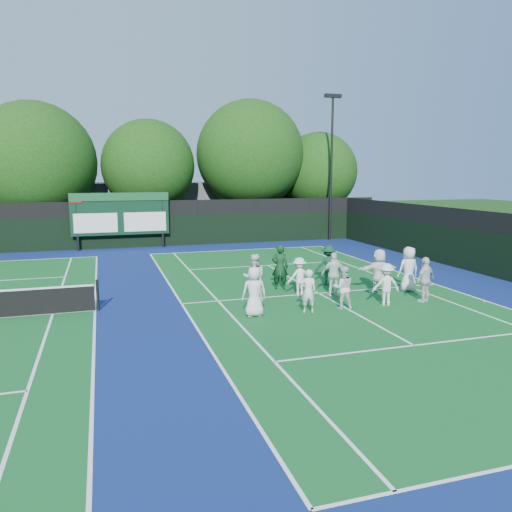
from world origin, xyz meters
name	(u,v)px	position (x,y,z in m)	size (l,w,h in m)	color
ground	(330,299)	(0.00, 0.00, 0.00)	(120.00, 120.00, 0.00)	#14370F
court_apron	(167,305)	(-6.00, 1.00, 0.00)	(34.00, 32.00, 0.01)	navy
near_court	(319,293)	(0.00, 1.00, 0.01)	(11.05, 23.85, 0.01)	#125B22
back_fence	(137,226)	(-6.00, 16.00, 1.36)	(34.00, 0.08, 3.00)	black
divider_fence_right	(504,250)	(9.00, 1.00, 1.36)	(0.08, 32.00, 3.00)	black
scoreboard	(120,214)	(-7.01, 15.59, 2.19)	(6.00, 0.21, 3.55)	black
clubhouse	(180,207)	(-2.00, 24.00, 2.00)	(18.00, 6.00, 4.00)	#57575C
light_pole_right	(332,151)	(7.50, 15.70, 6.30)	(1.20, 0.30, 10.12)	black
tree_b	(37,166)	(-12.04, 19.58, 5.23)	(7.97, 7.97, 9.42)	black
tree_c	(151,168)	(-4.66, 19.58, 5.07)	(6.48, 6.48, 8.48)	black
tree_d	(252,157)	(2.82, 19.58, 5.91)	(7.99, 7.99, 10.11)	black
tree_e	(319,174)	(8.35, 19.58, 4.71)	(6.06, 6.06, 7.90)	black
tennis_ball_0	(312,296)	(-0.44, 0.61, 0.03)	(0.07, 0.07, 0.07)	#A9C317
tennis_ball_1	(323,277)	(1.51, 3.82, 0.03)	(0.07, 0.07, 0.07)	#A9C317
tennis_ball_2	(484,302)	(5.29, -2.12, 0.03)	(0.07, 0.07, 0.07)	#A9C317
tennis_ball_4	(319,272)	(1.80, 4.90, 0.03)	(0.07, 0.07, 0.07)	#A9C317
tennis_ball_5	(401,289)	(3.52, 0.57, 0.03)	(0.07, 0.07, 0.07)	#A9C317
player_front_0	(254,292)	(-3.39, -1.28, 0.85)	(0.83, 0.54, 1.69)	white
player_front_1	(308,291)	(-1.50, -1.42, 0.76)	(0.56, 0.37, 1.53)	silver
player_front_2	(343,288)	(-0.12, -1.30, 0.76)	(0.74, 0.58, 1.52)	silver
player_front_3	(386,285)	(1.57, -1.37, 0.77)	(1.00, 0.57, 1.54)	white
player_front_4	(425,280)	(3.21, -1.38, 0.85)	(1.00, 0.42, 1.70)	silver
player_back_0	(254,277)	(-2.76, 0.80, 0.88)	(0.86, 0.67, 1.76)	white
player_back_1	(299,277)	(-0.87, 0.94, 0.75)	(0.97, 0.56, 1.51)	white
player_back_2	(334,274)	(0.43, 0.56, 0.85)	(1.00, 0.42, 1.71)	white
player_back_3	(379,271)	(2.35, 0.44, 0.89)	(1.65, 0.53, 1.78)	white
player_back_4	(408,269)	(3.62, 0.29, 0.92)	(0.89, 0.58, 1.83)	silver
coach_left	(280,267)	(-1.24, 2.14, 0.93)	(0.68, 0.45, 1.87)	#0E3319
coach_right	(328,265)	(1.01, 2.28, 0.87)	(1.12, 0.64, 1.73)	#0E3620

